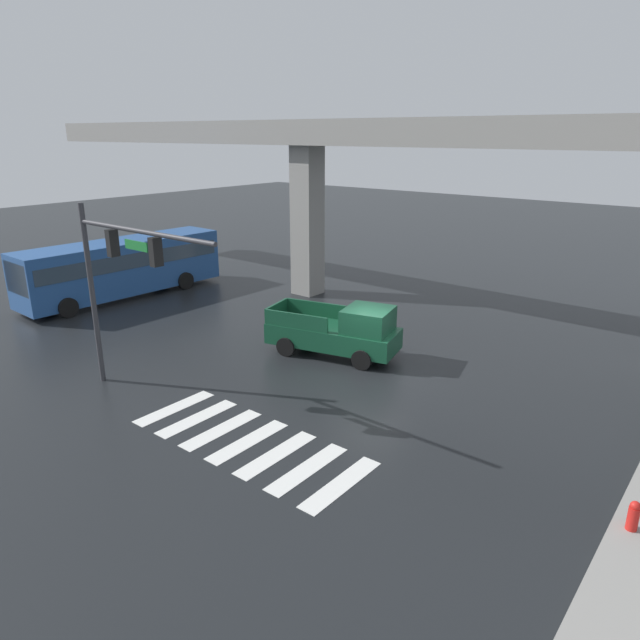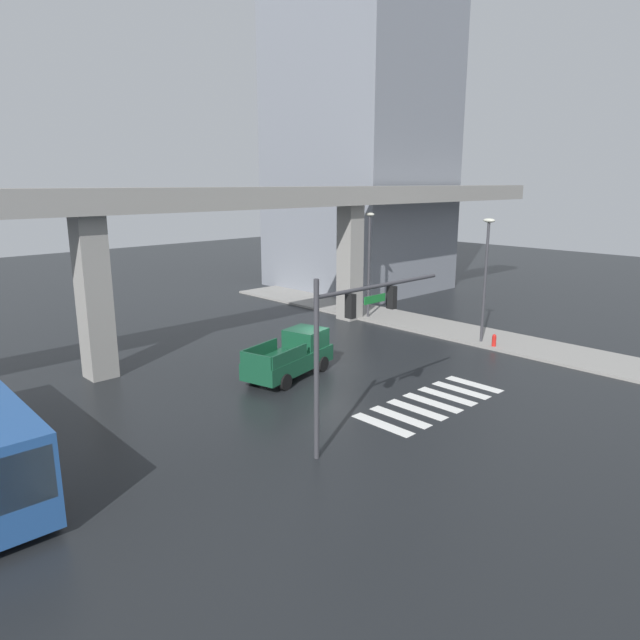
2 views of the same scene
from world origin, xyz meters
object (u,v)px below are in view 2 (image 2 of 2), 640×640
object	(u,v)px
street_lamp_mid_block	(369,253)
fire_hydrant	(494,341)
street_lamp_near_corner	(486,266)
traffic_signal_mast	(352,325)
pickup_truck	(292,356)

from	to	relation	value
street_lamp_mid_block	fire_hydrant	world-z (taller)	street_lamp_mid_block
street_lamp_near_corner	street_lamp_mid_block	bearing A→B (deg)	90.00
traffic_signal_mast	street_lamp_near_corner	distance (m)	15.51
street_lamp_mid_block	fire_hydrant	xyz separation A→B (m)	(-0.40, -9.85, -4.13)
pickup_truck	fire_hydrant	size ratio (longest dim) A/B	6.36
traffic_signal_mast	street_lamp_mid_block	bearing A→B (deg)	39.70
traffic_signal_mast	pickup_truck	bearing A→B (deg)	64.24
pickup_truck	street_lamp_near_corner	size ratio (longest dim) A/B	0.75
street_lamp_near_corner	fire_hydrant	distance (m)	4.28
street_lamp_near_corner	fire_hydrant	bearing A→B (deg)	-110.85
fire_hydrant	traffic_signal_mast	bearing A→B (deg)	-169.73
pickup_truck	street_lamp_near_corner	xyz separation A→B (m)	(11.64, -3.40, 3.57)
traffic_signal_mast	street_lamp_mid_block	size ratio (longest dim) A/B	0.90
traffic_signal_mast	street_lamp_near_corner	bearing A→B (deg)	13.82
street_lamp_near_corner	fire_hydrant	xyz separation A→B (m)	(-0.40, -1.05, -4.13)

